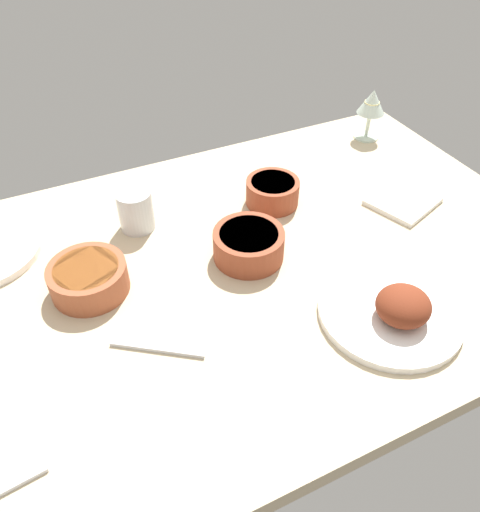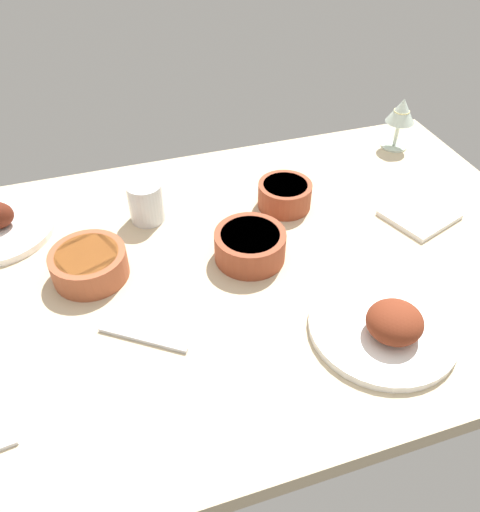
{
  "view_description": "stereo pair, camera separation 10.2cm",
  "coord_description": "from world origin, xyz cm",
  "px_view_note": "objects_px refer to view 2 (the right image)",
  "views": [
    {
      "loc": [
        32.61,
        68.52,
        74.27
      ],
      "look_at": [
        0.0,
        0.0,
        6.0
      ],
      "focal_mm": 35.05,
      "sensor_mm": 36.0,
      "label": 1
    },
    {
      "loc": [
        23.13,
        72.27,
        74.27
      ],
      "look_at": [
        0.0,
        0.0,
        6.0
      ],
      "focal_mm": 35.05,
      "sensor_mm": 36.0,
      "label": 2
    }
  ],
  "objects_px": {
    "folded_napkin": "(419,215)",
    "spoon_loose": "(142,339)",
    "bowl_soup": "(89,264)",
    "wine_glass": "(401,113)",
    "water_tumbler": "(146,202)",
    "plate_center_main": "(386,325)",
    "bowl_sauce": "(285,194)",
    "bowl_onions": "(250,245)"
  },
  "relations": [
    {
      "from": "folded_napkin",
      "to": "spoon_loose",
      "type": "bearing_deg",
      "value": 13.89
    },
    {
      "from": "bowl_soup",
      "to": "spoon_loose",
      "type": "distance_m",
      "value": 0.21
    },
    {
      "from": "folded_napkin",
      "to": "spoon_loose",
      "type": "xyz_separation_m",
      "value": [
        0.67,
        0.16,
        -0.0
      ]
    },
    {
      "from": "wine_glass",
      "to": "spoon_loose",
      "type": "distance_m",
      "value": 0.91
    },
    {
      "from": "bowl_soup",
      "to": "wine_glass",
      "type": "relative_size",
      "value": 1.07
    },
    {
      "from": "bowl_soup",
      "to": "wine_glass",
      "type": "height_order",
      "value": "wine_glass"
    },
    {
      "from": "wine_glass",
      "to": "water_tumbler",
      "type": "relative_size",
      "value": 1.51
    },
    {
      "from": "plate_center_main",
      "to": "wine_glass",
      "type": "xyz_separation_m",
      "value": [
        -0.36,
        -0.58,
        0.08
      ]
    },
    {
      "from": "bowl_sauce",
      "to": "spoon_loose",
      "type": "xyz_separation_m",
      "value": [
        0.39,
        0.3,
        -0.03
      ]
    },
    {
      "from": "wine_glass",
      "to": "bowl_soup",
      "type": "bearing_deg",
      "value": 17.54
    },
    {
      "from": "bowl_onions",
      "to": "bowl_sauce",
      "type": "bearing_deg",
      "value": -132.4
    },
    {
      "from": "bowl_onions",
      "to": "wine_glass",
      "type": "distance_m",
      "value": 0.62
    },
    {
      "from": "plate_center_main",
      "to": "folded_napkin",
      "type": "xyz_separation_m",
      "value": [
        -0.25,
        -0.28,
        -0.01
      ]
    },
    {
      "from": "bowl_sauce",
      "to": "bowl_soup",
      "type": "bearing_deg",
      "value": 12.73
    },
    {
      "from": "plate_center_main",
      "to": "spoon_loose",
      "type": "distance_m",
      "value": 0.43
    },
    {
      "from": "bowl_sauce",
      "to": "spoon_loose",
      "type": "relative_size",
      "value": 0.74
    },
    {
      "from": "bowl_onions",
      "to": "bowl_soup",
      "type": "bearing_deg",
      "value": -8.0
    },
    {
      "from": "plate_center_main",
      "to": "water_tumbler",
      "type": "relative_size",
      "value": 2.86
    },
    {
      "from": "bowl_onions",
      "to": "plate_center_main",
      "type": "bearing_deg",
      "value": 121.83
    },
    {
      "from": "water_tumbler",
      "to": "wine_glass",
      "type": "bearing_deg",
      "value": -170.58
    },
    {
      "from": "bowl_onions",
      "to": "spoon_loose",
      "type": "distance_m",
      "value": 0.3
    },
    {
      "from": "water_tumbler",
      "to": "folded_napkin",
      "type": "relative_size",
      "value": 0.63
    },
    {
      "from": "bowl_sauce",
      "to": "folded_napkin",
      "type": "bearing_deg",
      "value": 154.24
    },
    {
      "from": "bowl_sauce",
      "to": "bowl_soup",
      "type": "xyz_separation_m",
      "value": [
        0.46,
        0.1,
        -0.0
      ]
    },
    {
      "from": "plate_center_main",
      "to": "folded_napkin",
      "type": "relative_size",
      "value": 1.81
    },
    {
      "from": "bowl_sauce",
      "to": "folded_napkin",
      "type": "distance_m",
      "value": 0.31
    },
    {
      "from": "plate_center_main",
      "to": "spoon_loose",
      "type": "bearing_deg",
      "value": -15.33
    },
    {
      "from": "plate_center_main",
      "to": "wine_glass",
      "type": "relative_size",
      "value": 1.89
    },
    {
      "from": "plate_center_main",
      "to": "wine_glass",
      "type": "height_order",
      "value": "wine_glass"
    },
    {
      "from": "bowl_soup",
      "to": "water_tumbler",
      "type": "distance_m",
      "value": 0.21
    },
    {
      "from": "spoon_loose",
      "to": "bowl_sauce",
      "type": "bearing_deg",
      "value": -107.3
    },
    {
      "from": "spoon_loose",
      "to": "water_tumbler",
      "type": "bearing_deg",
      "value": -66.73
    },
    {
      "from": "bowl_onions",
      "to": "bowl_sauce",
      "type": "xyz_separation_m",
      "value": [
        -0.14,
        -0.15,
        -0.0
      ]
    },
    {
      "from": "wine_glass",
      "to": "folded_napkin",
      "type": "relative_size",
      "value": 0.96
    },
    {
      "from": "folded_napkin",
      "to": "spoon_loose",
      "type": "relative_size",
      "value": 0.86
    },
    {
      "from": "wine_glass",
      "to": "spoon_loose",
      "type": "relative_size",
      "value": 0.83
    },
    {
      "from": "wine_glass",
      "to": "plate_center_main",
      "type": "bearing_deg",
      "value": 57.96
    },
    {
      "from": "bowl_onions",
      "to": "bowl_soup",
      "type": "xyz_separation_m",
      "value": [
        0.32,
        -0.05,
        -0.0
      ]
    },
    {
      "from": "wine_glass",
      "to": "folded_napkin",
      "type": "distance_m",
      "value": 0.33
    },
    {
      "from": "plate_center_main",
      "to": "water_tumbler",
      "type": "bearing_deg",
      "value": -53.24
    },
    {
      "from": "bowl_onions",
      "to": "water_tumbler",
      "type": "xyz_separation_m",
      "value": [
        0.18,
        -0.2,
        0.01
      ]
    },
    {
      "from": "wine_glass",
      "to": "water_tumbler",
      "type": "height_order",
      "value": "wine_glass"
    }
  ]
}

